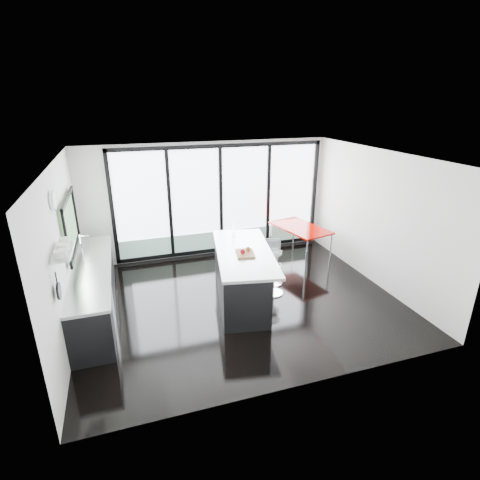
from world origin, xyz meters
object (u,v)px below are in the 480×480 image
object	(u,v)px
island	(240,274)
bar_stool_near	(273,279)
red_table	(299,242)
bar_stool_far	(272,267)

from	to	relation	value
island	bar_stool_near	xyz separation A→B (m)	(0.69, -0.06, -0.19)
bar_stool_near	red_table	xyz separation A→B (m)	(1.33, 1.51, 0.08)
bar_stool_near	red_table	size ratio (longest dim) A/B	0.43
bar_stool_near	bar_stool_far	bearing A→B (deg)	68.45
island	red_table	distance (m)	2.49
bar_stool_near	island	bearing A→B (deg)	172.92
island	bar_stool_far	bearing A→B (deg)	23.91
bar_stool_near	bar_stool_far	xyz separation A→B (m)	(0.15, 0.43, 0.05)
island	bar_stool_near	bearing A→B (deg)	-4.59
bar_stool_near	red_table	bearing A→B (deg)	46.13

